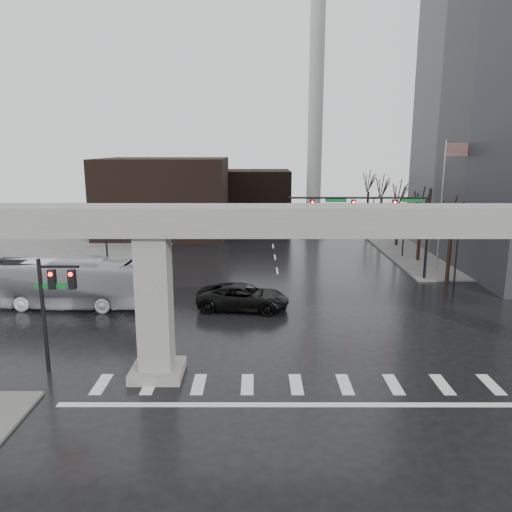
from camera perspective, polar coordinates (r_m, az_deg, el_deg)
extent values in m
plane|color=black|center=(26.31, 4.43, -13.43)|extent=(160.00, 160.00, 0.00)
cube|color=slate|center=(66.82, 24.80, 1.44)|extent=(28.00, 36.00, 0.15)
cube|color=slate|center=(65.28, -21.57, 1.48)|extent=(28.00, 36.00, 0.15)
cube|color=#989590|center=(23.94, 4.75, 4.08)|extent=(48.00, 2.20, 1.40)
cube|color=#989590|center=(25.37, -11.47, -5.76)|extent=(1.60, 1.60, 7.30)
cube|color=#989590|center=(26.61, -11.15, -12.73)|extent=(2.60, 2.60, 0.50)
cube|color=black|center=(67.02, -10.37, 6.67)|extent=(16.00, 14.00, 10.00)
cube|color=black|center=(75.98, 0.02, 6.76)|extent=(10.00, 10.00, 8.00)
cylinder|color=silver|center=(70.16, 6.81, 15.21)|extent=(2.00, 2.00, 30.00)
cylinder|color=#989590|center=(70.90, 6.51, 3.51)|extent=(3.60, 3.60, 1.20)
cylinder|color=black|center=(45.52, 18.98, 2.30)|extent=(0.24, 0.24, 8.00)
cylinder|color=black|center=(43.51, 11.74, 6.53)|extent=(12.00, 0.18, 0.18)
cube|color=black|center=(44.28, 15.52, 5.59)|extent=(0.35, 0.30, 1.00)
cube|color=black|center=(43.49, 11.05, 5.70)|extent=(0.35, 0.30, 1.00)
cube|color=black|center=(42.96, 6.44, 5.77)|extent=(0.35, 0.30, 1.00)
sphere|color=#FF0C05|center=(44.08, 15.61, 5.95)|extent=(0.20, 0.20, 0.20)
cube|color=#0E6222|center=(44.66, 17.42, 6.11)|extent=(1.80, 0.05, 0.35)
cube|color=#0E6222|center=(43.18, 9.11, 6.32)|extent=(1.80, 0.05, 0.35)
cylinder|color=black|center=(27.75, -23.10, -6.35)|extent=(0.20, 0.20, 6.00)
cylinder|color=black|center=(26.69, -21.59, -1.14)|extent=(2.00, 0.14, 0.14)
cube|color=black|center=(26.99, -22.27, -2.48)|extent=(0.35, 0.30, 1.00)
cube|color=black|center=(26.63, -20.28, -2.51)|extent=(0.35, 0.30, 1.00)
cube|color=#0E6222|center=(27.12, -22.41, -3.19)|extent=(1.60, 0.05, 0.30)
cylinder|color=silver|center=(48.97, 20.40, 5.23)|extent=(0.12, 0.12, 12.00)
cube|color=#A82511|center=(49.02, 21.98, 11.22)|extent=(2.00, 0.03, 1.20)
cylinder|color=black|center=(41.66, 21.84, -1.06)|extent=(0.14, 0.14, 4.80)
cube|color=black|center=(41.21, 22.10, 2.12)|extent=(0.90, 0.06, 0.06)
sphere|color=silver|center=(41.01, 21.54, 2.41)|extent=(0.32, 0.32, 0.32)
sphere|color=silver|center=(41.35, 22.70, 2.39)|extent=(0.32, 0.32, 0.32)
cylinder|color=black|center=(54.63, 16.50, 2.34)|extent=(0.14, 0.14, 4.80)
cube|color=black|center=(54.29, 16.65, 4.79)|extent=(0.90, 0.06, 0.06)
sphere|color=silver|center=(54.14, 16.21, 5.01)|extent=(0.32, 0.32, 0.32)
sphere|color=silver|center=(54.40, 17.12, 4.98)|extent=(0.32, 0.32, 0.32)
cylinder|color=black|center=(68.01, 13.23, 4.41)|extent=(0.14, 0.14, 4.80)
cube|color=black|center=(67.74, 13.33, 6.38)|extent=(0.90, 0.06, 0.06)
sphere|color=silver|center=(67.62, 12.96, 6.56)|extent=(0.32, 0.32, 0.32)
sphere|color=silver|center=(67.82, 13.71, 6.54)|extent=(0.32, 0.32, 0.32)
cylinder|color=black|center=(40.37, -16.57, -1.08)|extent=(0.14, 0.14, 4.80)
cube|color=black|center=(39.91, -16.77, 2.20)|extent=(0.90, 0.06, 0.06)
sphere|color=silver|center=(40.01, -17.41, 2.48)|extent=(0.32, 0.32, 0.32)
sphere|color=silver|center=(39.75, -16.17, 2.49)|extent=(0.32, 0.32, 0.32)
cylinder|color=black|center=(53.66, -12.38, 2.39)|extent=(0.14, 0.14, 4.80)
cube|color=black|center=(53.31, -12.50, 4.88)|extent=(0.90, 0.06, 0.06)
sphere|color=silver|center=(53.38, -12.98, 5.08)|extent=(0.32, 0.32, 0.32)
sphere|color=silver|center=(53.19, -12.03, 5.10)|extent=(0.32, 0.32, 0.32)
cylinder|color=black|center=(67.23, -9.86, 4.47)|extent=(0.14, 0.14, 4.80)
cube|color=black|center=(66.96, -9.94, 6.46)|extent=(0.90, 0.06, 0.06)
sphere|color=silver|center=(67.02, -10.33, 6.63)|extent=(0.32, 0.32, 0.32)
sphere|color=silver|center=(66.86, -9.56, 6.64)|extent=(0.32, 0.32, 0.32)
cylinder|color=black|center=(45.68, 21.17, -0.04)|extent=(0.34, 0.34, 4.55)
cylinder|color=black|center=(45.08, 21.54, 4.60)|extent=(0.12, 1.52, 2.98)
cylinder|color=black|center=(45.52, 21.99, 4.34)|extent=(0.83, 1.14, 2.51)
cylinder|color=black|center=(53.06, 18.13, 1.87)|extent=(0.34, 0.34, 4.66)
cylinder|color=black|center=(52.54, 18.41, 5.97)|extent=(0.12, 1.55, 3.05)
cylinder|color=black|center=(52.96, 18.83, 5.73)|extent=(0.85, 1.16, 2.57)
cylinder|color=black|center=(60.60, 15.84, 3.31)|extent=(0.34, 0.34, 4.76)
cylinder|color=black|center=(60.14, 16.06, 6.99)|extent=(0.12, 1.59, 3.11)
cylinder|color=black|center=(60.54, 16.44, 6.77)|extent=(0.86, 1.18, 2.62)
cylinder|color=black|center=(68.24, 14.05, 4.43)|extent=(0.34, 0.34, 4.87)
cylinder|color=black|center=(67.83, 14.23, 7.77)|extent=(0.12, 1.62, 3.18)
cylinder|color=black|center=(68.21, 14.58, 7.56)|extent=(0.88, 1.20, 2.68)
cylinder|color=black|center=(75.96, 12.62, 5.31)|extent=(0.34, 0.34, 4.97)
cylinder|color=black|center=(75.59, 12.77, 8.38)|extent=(0.12, 1.65, 3.25)
cylinder|color=black|center=(75.96, 13.09, 8.19)|extent=(0.89, 1.23, 2.74)
imported|color=black|center=(35.83, -1.49, -4.71)|extent=(6.89, 3.80, 1.83)
imported|color=silver|center=(38.82, -21.22, -2.88)|extent=(13.01, 3.87, 3.57)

